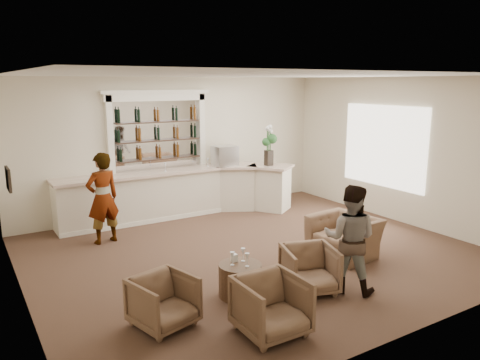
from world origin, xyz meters
The scene contains 19 objects.
ground centered at (0.00, 0.00, 0.00)m, with size 8.00×8.00×0.00m, color #523629.
room_shell centered at (0.16, 0.71, 2.34)m, with size 8.04×7.02×3.32m.
bar_counter centered at (-0.16, 3.00, 0.57)m, with size 5.72×1.80×1.14m.
back_bar_alcove centered at (-0.50, 3.41, 2.03)m, with size 2.64×0.25×3.00m.
cocktail_table centered at (-1.19, -1.41, 0.25)m, with size 0.66×0.66×0.50m, color brown.
sommelier centered at (-2.25, 2.07, 0.92)m, with size 0.67×0.44×1.84m, color gray.
guest centered at (0.33, -2.14, 0.84)m, with size 0.82×0.64×1.68m, color gray.
armchair_left centered at (-2.53, -1.65, 0.35)m, with size 0.74×0.76×0.69m, color brown.
armchair_center centered at (-1.43, -2.56, 0.38)m, with size 0.81×0.84×0.76m, color brown.
armchair_right centered at (-0.20, -1.85, 0.36)m, with size 0.77×0.79×0.72m, color brown.
armchair_far centered at (1.33, -1.00, 0.37)m, with size 1.14×1.00×0.74m, color brown.
espresso_machine centered at (1.06, 2.97, 1.39)m, with size 0.56×0.47×0.49m, color silver.
flower_vase centered at (1.99, 2.38, 1.71)m, with size 0.27×0.27×1.01m.
wine_glass_bar_left centered at (-0.52, 3.00, 1.25)m, with size 0.07×0.07×0.21m, color white, non-canonical shape.
wine_glass_bar_right centered at (0.63, 3.06, 1.25)m, with size 0.07×0.07×0.21m, color white, non-canonical shape.
wine_glass_tbl_a centered at (-1.31, -1.38, 0.60)m, with size 0.07×0.07×0.21m, color white, non-canonical shape.
wine_glass_tbl_b centered at (-1.09, -1.33, 0.60)m, with size 0.07×0.07×0.21m, color white, non-canonical shape.
wine_glass_tbl_c centered at (-1.15, -1.54, 0.60)m, with size 0.07×0.07×0.21m, color white, non-canonical shape.
napkin_holder centered at (-1.21, -1.27, 0.56)m, with size 0.08×0.08×0.12m, color white.
Camera 1 is at (-4.66, -7.03, 3.18)m, focal length 35.00 mm.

